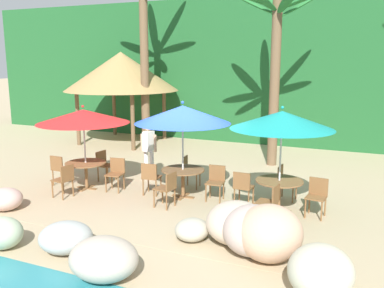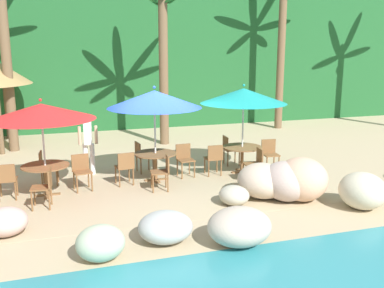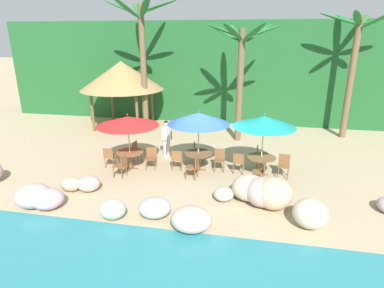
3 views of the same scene
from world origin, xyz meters
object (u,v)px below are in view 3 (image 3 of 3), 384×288
object	(u,v)px
chair_teal_inland	(260,155)
waiter_in_white	(166,136)
umbrella_red	(128,121)
chair_red_right	(122,165)
dining_table_teal	(261,160)
chair_teal_left	(239,161)
umbrella_blue	(199,118)
palapa_hut	(122,76)
chair_teal_seaward	(284,164)
palm_tree_third	(355,54)
chair_blue_inland	(197,151)
palm_tree_nearest	(142,45)
chair_red_inland	(137,150)
umbrella_teal	(264,122)
chair_teal_right	(261,171)
chair_blue_left	(177,158)
palm_tree_second	(241,60)
dining_table_red	(130,155)
chair_red_left	(110,156)
chair_red_seaward	(151,156)
chair_blue_right	(194,166)
dining_table_blue	(198,156)
chair_blue_seaward	(220,158)

from	to	relation	value
chair_teal_inland	waiter_in_white	size ratio (longest dim) A/B	0.51
umbrella_red	chair_red_right	size ratio (longest dim) A/B	2.82
dining_table_teal	chair_teal_left	bearing A→B (deg)	-176.00
umbrella_blue	palapa_hut	world-z (taller)	palapa_hut
chair_teal_seaward	palm_tree_third	bearing A→B (deg)	59.41
chair_blue_inland	palm_tree_nearest	xyz separation A→B (m)	(-3.61, 3.93, 4.17)
chair_red_inland	umbrella_teal	distance (m)	5.47
chair_teal_right	dining_table_teal	bearing A→B (deg)	90.29
chair_blue_left	chair_blue_inland	bearing A→B (deg)	58.82
chair_blue_left	chair_teal_seaward	size ratio (longest dim) A/B	1.00
umbrella_teal	palapa_hut	xyz separation A→B (m)	(-7.94, 5.67, 0.84)
chair_blue_left	palm_tree_second	xyz separation A→B (m)	(2.12, 4.46, 3.51)
dining_table_teal	chair_blue_left	bearing A→B (deg)	-176.42
dining_table_red	palapa_hut	xyz separation A→B (m)	(-2.75, 6.09, 2.37)
chair_red_left	chair_teal_inland	distance (m)	6.14
chair_red_seaward	chair_teal_left	distance (m)	3.51
palm_tree_nearest	chair_blue_right	bearing A→B (deg)	-55.84
chair_red_inland	chair_teal_inland	xyz separation A→B (m)	(5.15, 0.41, 0.00)
palm_tree_third	chair_red_right	bearing A→B (deg)	-143.10
chair_red_seaward	dining_table_blue	world-z (taller)	chair_red_seaward
chair_teal_right	umbrella_red	bearing A→B (deg)	175.14
chair_red_inland	chair_blue_seaward	size ratio (longest dim) A/B	1.00
chair_teal_left	umbrella_teal	bearing A→B (deg)	4.00
palm_tree_second	chair_teal_right	bearing A→B (deg)	-77.02
chair_red_seaward	palm_tree_third	size ratio (longest dim) A/B	0.14
chair_blue_right	umbrella_teal	size ratio (longest dim) A/B	0.35
chair_red_seaward	chair_red_right	world-z (taller)	same
chair_blue_seaward	chair_teal_seaward	world-z (taller)	same
chair_red_left	chair_blue_left	bearing A→B (deg)	5.80
palm_tree_nearest	palm_tree_second	distance (m)	5.17
umbrella_blue	palm_tree_second	xyz separation A→B (m)	(1.29, 4.26, 1.88)
umbrella_red	chair_teal_right	bearing A→B (deg)	-4.86
chair_red_right	palapa_hut	distance (m)	7.86
palm_tree_nearest	palm_tree_third	bearing A→B (deg)	6.06
umbrella_red	chair_red_inland	distance (m)	1.72
palapa_hut	waiter_in_white	xyz separation A→B (m)	(3.86, -4.58, -2.00)
chair_blue_right	dining_table_teal	xyz separation A→B (m)	(2.47, 0.86, 0.10)
umbrella_red	palm_tree_nearest	xyz separation A→B (m)	(-1.09, 5.17, 2.68)
chair_red_seaward	chair_red_right	bearing A→B (deg)	-127.92
chair_red_seaward	palm_tree_nearest	world-z (taller)	palm_tree_nearest
dining_table_blue	umbrella_teal	xyz separation A→B (m)	(2.46, 0.00, 1.53)
chair_red_seaward	umbrella_teal	size ratio (longest dim) A/B	0.35
palm_tree_second	waiter_in_white	size ratio (longest dim) A/B	3.38
waiter_in_white	chair_blue_inland	bearing A→B (deg)	-10.79
chair_teal_seaward	umbrella_red	bearing A→B (deg)	-176.04
umbrella_red	chair_blue_right	xyz separation A→B (m)	(2.72, -0.45, -1.49)
umbrella_red	palm_tree_nearest	distance (m)	5.92
chair_red_inland	chair_teal_seaward	size ratio (longest dim) A/B	1.00
chair_red_seaward	chair_red_left	distance (m)	1.70
chair_red_inland	chair_red_right	distance (m)	1.71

